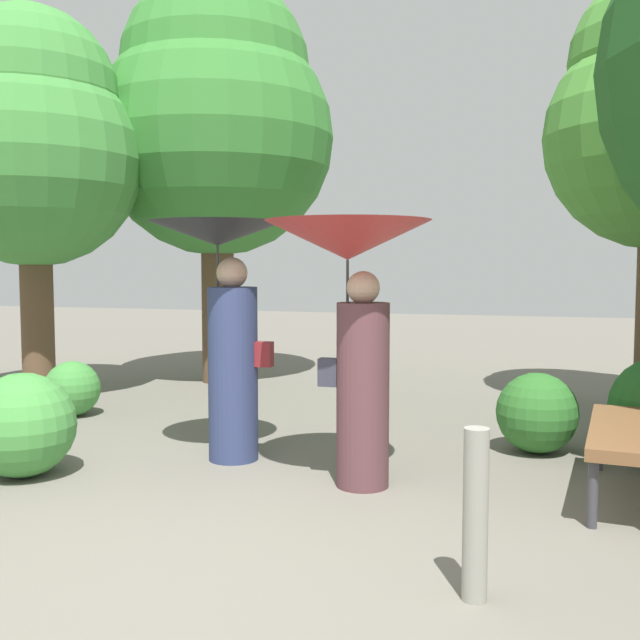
{
  "coord_description": "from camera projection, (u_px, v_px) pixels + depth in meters",
  "views": [
    {
      "loc": [
        1.76,
        -3.29,
        1.58
      ],
      "look_at": [
        0.0,
        2.55,
        1.12
      ],
      "focal_mm": 40.45,
      "sensor_mm": 36.0,
      "label": 1
    }
  ],
  "objects": [
    {
      "name": "bush_path_left",
      "position": [
        23.0,
        425.0,
        5.38
      ],
      "size": [
        0.78,
        0.78,
        0.78
      ],
      "primitive_type": "sphere",
      "color": "#428C3D",
      "rests_on": "ground"
    },
    {
      "name": "tree_mid_left",
      "position": [
        216.0,
        117.0,
        9.56
      ],
      "size": [
        3.12,
        3.12,
        5.39
      ],
      "color": "brown",
      "rests_on": "ground"
    },
    {
      "name": "bush_behind_bench",
      "position": [
        537.0,
        413.0,
        6.07
      ],
      "size": [
        0.68,
        0.68,
        0.68
      ],
      "primitive_type": "sphere",
      "color": "#2D6B28",
      "rests_on": "ground"
    },
    {
      "name": "ground_plane",
      "position": [
        180.0,
        568.0,
        3.77
      ],
      "size": [
        40.0,
        40.0,
        0.0
      ],
      "primitive_type": "plane",
      "color": "#6B665B"
    },
    {
      "name": "person_right",
      "position": [
        353.0,
        291.0,
        5.09
      ],
      "size": [
        1.18,
        1.18,
        1.9
      ],
      "rotation": [
        0.0,
        0.0,
        1.64
      ],
      "color": "#563338",
      "rests_on": "ground"
    },
    {
      "name": "tree_far_back",
      "position": [
        32.0,
        140.0,
        8.3
      ],
      "size": [
        2.47,
        2.47,
        4.54
      ],
      "color": "brown",
      "rests_on": "ground"
    },
    {
      "name": "park_bench",
      "position": [
        638.0,
        425.0,
        4.83
      ],
      "size": [
        0.65,
        1.54,
        0.83
      ],
      "rotation": [
        0.0,
        0.0,
        -1.68
      ],
      "color": "#38383D",
      "rests_on": "ground"
    },
    {
      "name": "path_marker_post",
      "position": [
        475.0,
        515.0,
        3.38
      ],
      "size": [
        0.12,
        0.12,
        0.83
      ],
      "primitive_type": "cylinder",
      "color": "gray",
      "rests_on": "ground"
    },
    {
      "name": "bush_far_side",
      "position": [
        72.0,
        389.0,
        7.56
      ],
      "size": [
        0.58,
        0.58,
        0.58
      ],
      "primitive_type": "sphere",
      "color": "#428C3D",
      "rests_on": "ground"
    },
    {
      "name": "person_left",
      "position": [
        226.0,
        303.0,
        5.81
      ],
      "size": [
        1.1,
        1.1,
        1.93
      ],
      "rotation": [
        0.0,
        0.0,
        1.64
      ],
      "color": "navy",
      "rests_on": "ground"
    }
  ]
}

